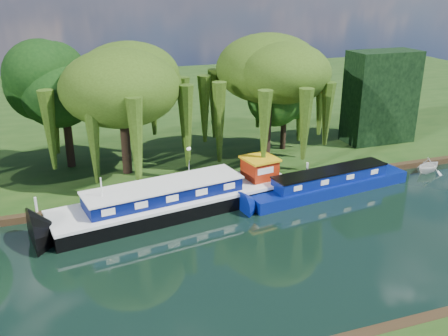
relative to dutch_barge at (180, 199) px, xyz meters
name	(u,v)px	position (x,y,z in m)	size (l,w,h in m)	color
ground	(232,256)	(1.25, -6.53, -0.85)	(120.00, 120.00, 0.00)	black
far_bank	(130,109)	(1.25, 27.47, -0.62)	(120.00, 52.00, 0.45)	#15330D
dutch_barge	(180,199)	(0.00, 0.00, 0.00)	(16.55, 6.26, 3.41)	black
narrowboat	(330,184)	(10.73, -0.60, -0.19)	(12.77, 3.78, 1.84)	navy
white_cruiser	(428,172)	(20.06, 0.32, -0.85)	(2.21, 2.56, 1.35)	silver
willow_left	(122,86)	(-2.26, 6.89, 6.19)	(7.57, 7.57, 9.07)	black
willow_right	(268,80)	(8.57, 5.69, 6.15)	(7.37, 7.37, 8.98)	black
tree_far_mid	(63,88)	(-6.19, 9.73, 5.73)	(5.44, 5.44, 8.89)	black
tree_far_right	(285,94)	(11.28, 8.19, 4.33)	(4.18, 4.18, 6.85)	black
conifer_hedge	(381,97)	(20.25, 7.47, 3.60)	(6.00, 3.00, 8.00)	black
lamppost	(189,154)	(1.75, 3.97, 1.57)	(0.36, 0.36, 2.56)	silver
mooring_posts	(183,185)	(0.75, 1.87, 0.10)	(19.16, 0.16, 1.00)	silver
reeds_near	(434,302)	(8.12, -14.11, -0.30)	(33.70, 1.50, 1.10)	#214512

